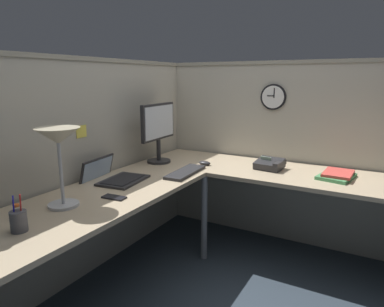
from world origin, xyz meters
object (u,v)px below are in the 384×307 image
(keyboard, at_px, (185,172))
(desk_lamp_dome, at_px, (58,143))
(computer_mouse, at_px, (205,163))
(wall_clock, at_px, (273,97))
(pen_cup, at_px, (19,221))
(office_phone, at_px, (270,165))
(laptop, at_px, (112,177))
(cell_phone, at_px, (114,197))
(book_stack, at_px, (337,175))
(monitor, at_px, (158,128))

(keyboard, bearing_deg, desk_lamp_dome, 161.02)
(computer_mouse, height_order, wall_clock, wall_clock)
(keyboard, distance_m, pen_cup, 1.25)
(keyboard, bearing_deg, office_phone, -52.96)
(pen_cup, bearing_deg, computer_mouse, -6.74)
(computer_mouse, bearing_deg, laptop, 151.66)
(cell_phone, height_order, office_phone, office_phone)
(office_phone, bearing_deg, wall_clock, 16.34)
(keyboard, xyz_separation_m, desk_lamp_dome, (-0.91, 0.26, 0.35))
(cell_phone, height_order, book_stack, book_stack)
(laptop, height_order, desk_lamp_dome, desk_lamp_dome)
(monitor, xyz_separation_m, cell_phone, (-0.87, -0.28, -0.29))
(monitor, height_order, wall_clock, wall_clock)
(monitor, height_order, keyboard, monitor)
(keyboard, relative_size, cell_phone, 2.99)
(laptop, relative_size, desk_lamp_dome, 0.94)
(pen_cup, relative_size, office_phone, 0.81)
(keyboard, height_order, desk_lamp_dome, desk_lamp_dome)
(office_phone, height_order, wall_clock, wall_clock)
(monitor, relative_size, computer_mouse, 4.81)
(laptop, height_order, pen_cup, pen_cup)
(monitor, height_order, laptop, monitor)
(monitor, xyz_separation_m, computer_mouse, (0.11, -0.38, -0.28))
(laptop, bearing_deg, book_stack, -58.94)
(office_phone, xyz_separation_m, wall_clock, (0.34, 0.10, 0.51))
(office_phone, bearing_deg, keyboard, 130.21)
(computer_mouse, height_order, desk_lamp_dome, desk_lamp_dome)
(office_phone, bearing_deg, monitor, 105.10)
(computer_mouse, bearing_deg, office_phone, -75.18)
(keyboard, relative_size, computer_mouse, 4.13)
(keyboard, height_order, pen_cup, pen_cup)
(monitor, distance_m, cell_phone, 0.96)
(computer_mouse, height_order, pen_cup, pen_cup)
(computer_mouse, bearing_deg, wall_clock, -41.14)
(computer_mouse, relative_size, pen_cup, 0.58)
(pen_cup, height_order, book_stack, pen_cup)
(desk_lamp_dome, height_order, cell_phone, desk_lamp_dome)
(monitor, distance_m, computer_mouse, 0.48)
(monitor, distance_m, desk_lamp_dome, 1.12)
(pen_cup, bearing_deg, wall_clock, -16.46)
(laptop, xyz_separation_m, desk_lamp_dome, (-0.52, -0.11, 0.34))
(cell_phone, bearing_deg, pen_cup, 167.21)
(monitor, xyz_separation_m, desk_lamp_dome, (-1.11, -0.12, 0.07))
(desk_lamp_dome, relative_size, office_phone, 1.99)
(monitor, bearing_deg, computer_mouse, -74.51)
(cell_phone, xyz_separation_m, book_stack, (1.11, -1.11, 0.02))
(desk_lamp_dome, height_order, office_phone, desk_lamp_dome)
(office_phone, bearing_deg, laptop, 133.18)
(laptop, distance_m, desk_lamp_dome, 0.63)
(laptop, distance_m, pen_cup, 0.87)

